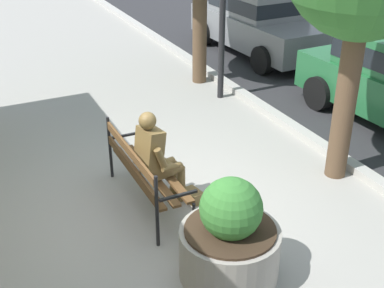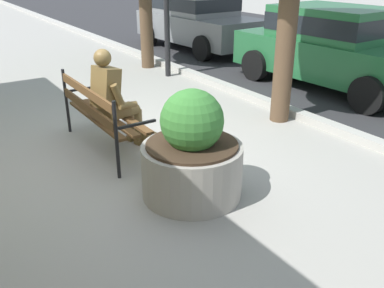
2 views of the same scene
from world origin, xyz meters
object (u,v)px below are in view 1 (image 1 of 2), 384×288
object	(u,v)px
parked_car_grey	(259,20)
park_bench	(142,169)
bronze_statue_seated	(160,160)
concrete_planter	(230,240)

from	to	relation	value
parked_car_grey	park_bench	bearing A→B (deg)	-44.04
bronze_statue_seated	concrete_planter	bearing A→B (deg)	5.22
bronze_statue_seated	parked_car_grey	size ratio (longest dim) A/B	0.33
park_bench	bronze_statue_seated	xyz separation A→B (m)	(0.09, 0.21, 0.12)
park_bench	concrete_planter	size ratio (longest dim) A/B	1.52
park_bench	concrete_planter	distance (m)	1.71
bronze_statue_seated	parked_car_grey	xyz separation A→B (m)	(-5.29, 4.82, 0.17)
concrete_planter	parked_car_grey	size ratio (longest dim) A/B	0.28
park_bench	bronze_statue_seated	world-z (taller)	bronze_statue_seated
bronze_statue_seated	parked_car_grey	world-z (taller)	parked_car_grey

